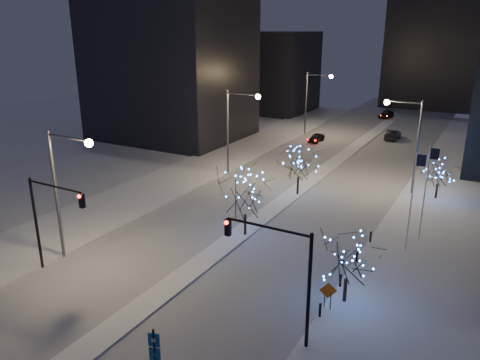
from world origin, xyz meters
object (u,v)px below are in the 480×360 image
Objects in this scene: holiday_tree_plaza_far at (439,172)px; construction_sign at (328,293)px; holiday_tree_median_near at (245,194)px; traffic_signal_east at (283,265)px; holiday_tree_plaza_near at (348,259)px; traffic_signal_west at (49,212)px; car_mid at (393,135)px; wayfinding_sign at (155,351)px; street_lamp_w_far at (312,95)px; holiday_tree_median_far at (299,162)px; street_lamp_east at (409,134)px; car_near at (316,138)px; car_far at (386,114)px; street_lamp_w_near at (64,179)px; street_lamp_w_mid at (235,121)px.

holiday_tree_plaza_far is 24.84m from construction_sign.
holiday_tree_median_near is 1.37× the size of holiday_tree_plaza_far.
holiday_tree_plaza_near is at bearing 69.28° from traffic_signal_east.
traffic_signal_west is 1.51× the size of car_mid.
wayfinding_sign reaches higher than construction_sign.
street_lamp_w_far reaches higher than holiday_tree_median_near.
holiday_tree_median_far is (-3.16, -31.18, 2.86)m from car_mid.
street_lamp_w_far and street_lamp_east have the same top height.
traffic_signal_west reaches higher than wayfinding_sign.
car_far is (4.81, 25.72, 0.02)m from car_near.
street_lamp_w_far is 2.19× the size of car_far.
holiday_tree_median_far is (9.44, 21.75, -2.87)m from street_lamp_w_near.
car_near is at bearing -59.57° from street_lamp_w_far.
holiday_tree_plaza_far is (12.94, 17.46, -0.81)m from holiday_tree_median_near.
traffic_signal_west reaches higher than holiday_tree_plaza_far.
holiday_tree_plaza_near is at bearing 44.68° from wayfinding_sign.
car_near is 0.79× the size of holiday_tree_plaza_near.
holiday_tree_median_near is 3.37× the size of construction_sign.
street_lamp_w_mid reaches higher than holiday_tree_median_far.
street_lamp_w_mid is 22.80m from holiday_tree_plaza_far.
street_lamp_east is 5.41× the size of construction_sign.
traffic_signal_west reaches higher than holiday_tree_median_far.
street_lamp_east is 2.65× the size of car_near.
construction_sign is (-0.69, -1.35, -1.92)m from holiday_tree_plaza_near.
street_lamp_east is 23.83m from holiday_tree_plaza_near.
street_lamp_w_mid is 35.42m from wayfinding_sign.
car_far is (7.44, 71.25, -5.84)m from street_lamp_w_near.
holiday_tree_plaza_near is 2.45m from construction_sign.
car_near is 0.83× the size of car_far.
traffic_signal_east is (17.88, -1.00, -1.74)m from street_lamp_w_near.
holiday_tree_plaza_far is at bearing 51.01° from street_lamp_w_near.
street_lamp_east is 45.15m from car_far.
street_lamp_east is 1.86× the size of holiday_tree_median_far.
street_lamp_w_mid is (0.00, 25.00, 0.00)m from street_lamp_w_near.
street_lamp_w_near is at bearing -124.19° from street_lamp_east.
traffic_signal_west is at bearing -121.69° from street_lamp_east.
street_lamp_w_far is 29.08m from street_lamp_east.
car_mid is at bearing 65.72° from street_lamp_w_mid.
street_lamp_w_near is 71.88m from car_far.
street_lamp_w_mid reaches higher than car_far.
wayfinding_sign is at bearing -76.92° from car_far.
street_lamp_w_mid reaches higher than holiday_tree_median_near.
wayfinding_sign is at bearing -76.32° from street_lamp_w_far.
street_lamp_w_far is 54.07m from traffic_signal_east.
street_lamp_w_near is 3.10× the size of wayfinding_sign.
street_lamp_w_near is 1.00× the size of street_lamp_east.
wayfinding_sign is (1.34, -60.18, 1.21)m from car_mid.
holiday_tree_plaza_far is (22.38, 27.65, -3.50)m from street_lamp_w_near.
traffic_signal_west is 47.76m from car_near.
street_lamp_w_far is at bearing 14.42° from car_mid.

